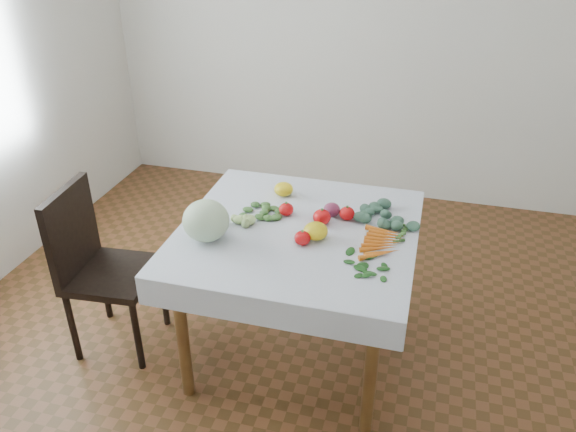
# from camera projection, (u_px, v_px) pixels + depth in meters

# --- Properties ---
(ground) EXTENTS (4.00, 4.00, 0.00)m
(ground) POSITION_uv_depth(u_px,v_px,m) (297.00, 348.00, 3.06)
(ground) COLOR brown
(back_wall) EXTENTS (4.00, 0.04, 2.70)m
(back_wall) POSITION_uv_depth(u_px,v_px,m) (366.00, 24.00, 4.08)
(back_wall) COLOR silver
(back_wall) RESTS_ON ground
(table) EXTENTS (1.00, 1.00, 0.75)m
(table) POSITION_uv_depth(u_px,v_px,m) (298.00, 247.00, 2.74)
(table) COLOR brown
(table) RESTS_ON ground
(tablecloth) EXTENTS (1.12, 1.12, 0.01)m
(tablecloth) POSITION_uv_depth(u_px,v_px,m) (298.00, 230.00, 2.69)
(tablecloth) COLOR white
(tablecloth) RESTS_ON table
(chair) EXTENTS (0.45, 0.45, 0.92)m
(chair) POSITION_uv_depth(u_px,v_px,m) (95.00, 260.00, 2.87)
(chair) COLOR black
(chair) RESTS_ON ground
(cabbage) EXTENTS (0.27, 0.27, 0.19)m
(cabbage) POSITION_uv_depth(u_px,v_px,m) (206.00, 221.00, 2.57)
(cabbage) COLOR #B1C7A7
(cabbage) RESTS_ON tablecloth
(tomato_a) EXTENTS (0.10, 0.10, 0.06)m
(tomato_a) POSITION_uv_depth(u_px,v_px,m) (286.00, 209.00, 2.80)
(tomato_a) COLOR red
(tomato_a) RESTS_ON tablecloth
(tomato_b) EXTENTS (0.10, 0.10, 0.07)m
(tomato_b) POSITION_uv_depth(u_px,v_px,m) (347.00, 213.00, 2.76)
(tomato_b) COLOR red
(tomato_b) RESTS_ON tablecloth
(tomato_c) EXTENTS (0.09, 0.09, 0.07)m
(tomato_c) POSITION_uv_depth(u_px,v_px,m) (302.00, 238.00, 2.56)
(tomato_c) COLOR red
(tomato_c) RESTS_ON tablecloth
(tomato_d) EXTENTS (0.10, 0.10, 0.08)m
(tomato_d) POSITION_uv_depth(u_px,v_px,m) (322.00, 217.00, 2.72)
(tomato_d) COLOR red
(tomato_d) RESTS_ON tablecloth
(heirloom_back) EXTENTS (0.12, 0.12, 0.07)m
(heirloom_back) POSITION_uv_depth(u_px,v_px,m) (284.00, 189.00, 2.98)
(heirloom_back) COLOR yellow
(heirloom_back) RESTS_ON tablecloth
(heirloom_front) EXTENTS (0.14, 0.14, 0.08)m
(heirloom_front) POSITION_uv_depth(u_px,v_px,m) (316.00, 231.00, 2.60)
(heirloom_front) COLOR yellow
(heirloom_front) RESTS_ON tablecloth
(onion_a) EXTENTS (0.11, 0.11, 0.07)m
(onion_a) POSITION_uv_depth(u_px,v_px,m) (332.00, 210.00, 2.78)
(onion_a) COLOR #581931
(onion_a) RESTS_ON tablecloth
(onion_b) EXTENTS (0.08, 0.08, 0.06)m
(onion_b) POSITION_uv_depth(u_px,v_px,m) (315.00, 233.00, 2.60)
(onion_b) COLOR #581931
(onion_b) RESTS_ON tablecloth
(tomatillo_cluster) EXTENTS (0.14, 0.11, 0.04)m
(tomatillo_cluster) POSITION_uv_depth(u_px,v_px,m) (238.00, 220.00, 2.72)
(tomatillo_cluster) COLOR #B0D179
(tomatillo_cluster) RESTS_ON tablecloth
(carrot_bunch) EXTENTS (0.17, 0.30, 0.03)m
(carrot_bunch) POSITION_uv_depth(u_px,v_px,m) (382.00, 242.00, 2.56)
(carrot_bunch) COLOR orange
(carrot_bunch) RESTS_ON tablecloth
(kale_bunch) EXTENTS (0.28, 0.27, 0.04)m
(kale_bunch) POSITION_uv_depth(u_px,v_px,m) (391.00, 215.00, 2.77)
(kale_bunch) COLOR #3E6651
(kale_bunch) RESTS_ON tablecloth
(basil_bunch) EXTENTS (0.25, 0.17, 0.01)m
(basil_bunch) POSITION_uv_depth(u_px,v_px,m) (362.00, 265.00, 2.42)
(basil_bunch) COLOR #1C5219
(basil_bunch) RESTS_ON tablecloth
(dill_bunch) EXTENTS (0.22, 0.17, 0.02)m
(dill_bunch) POSITION_uv_depth(u_px,v_px,m) (264.00, 211.00, 2.83)
(dill_bunch) COLOR #437636
(dill_bunch) RESTS_ON tablecloth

